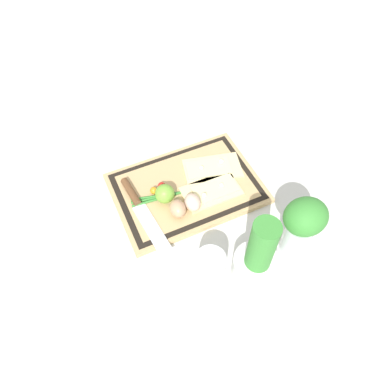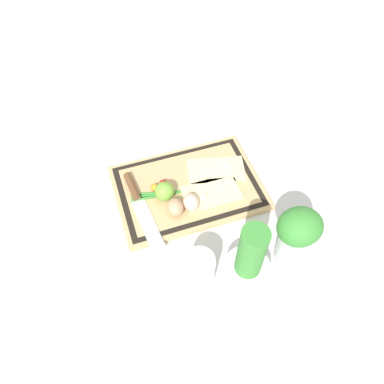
{
  "view_description": "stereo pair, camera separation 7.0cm",
  "coord_description": "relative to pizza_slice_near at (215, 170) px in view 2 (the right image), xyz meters",
  "views": [
    {
      "loc": [
        0.28,
        0.64,
        0.92
      ],
      "look_at": [
        0.0,
        0.04,
        0.04
      ],
      "focal_mm": 35.0,
      "sensor_mm": 36.0,
      "label": 1
    },
    {
      "loc": [
        0.21,
        0.66,
        0.92
      ],
      "look_at": [
        0.0,
        0.04,
        0.04
      ],
      "focal_mm": 35.0,
      "sensor_mm": 36.0,
      "label": 2
    }
  ],
  "objects": [
    {
      "name": "egg_pink",
      "position": [
        0.12,
        0.11,
        0.02
      ],
      "size": [
        0.05,
        0.06,
        0.05
      ],
      "primitive_type": "ellipsoid",
      "color": "beige",
      "rests_on": "cutting_board"
    },
    {
      "name": "cherry_tomato_yellow",
      "position": [
        0.2,
        0.01,
        0.01
      ],
      "size": [
        0.02,
        0.02,
        0.02
      ],
      "primitive_type": "sphere",
      "color": "orange",
      "rests_on": "cutting_board"
    },
    {
      "name": "cutting_board",
      "position": [
        0.1,
        0.03,
        -0.02
      ],
      "size": [
        0.44,
        0.31,
        0.02
      ],
      "color": "tan",
      "rests_on": "ground_plane"
    },
    {
      "name": "cherry_tomato_red",
      "position": [
        0.17,
        0.01,
        0.01
      ],
      "size": [
        0.03,
        0.03,
        0.03
      ],
      "primitive_type": "sphere",
      "color": "red",
      "rests_on": "cutting_board"
    },
    {
      "name": "pizza_slice_near",
      "position": [
        0.0,
        0.0,
        0.0
      ],
      "size": [
        0.2,
        0.14,
        0.02
      ],
      "color": "beige",
      "rests_on": "cutting_board"
    },
    {
      "name": "pizza_slice_far",
      "position": [
        0.04,
        0.08,
        0.0
      ],
      "size": [
        0.17,
        0.1,
        0.02
      ],
      "color": "beige",
      "rests_on": "cutting_board"
    },
    {
      "name": "herb_glass",
      "position": [
        -0.08,
        0.33,
        0.1
      ],
      "size": [
        0.11,
        0.1,
        0.2
      ],
      "color": "silver",
      "rests_on": "ground_plane"
    },
    {
      "name": "knife",
      "position": [
        0.26,
        0.03,
        0.0
      ],
      "size": [
        0.06,
        0.28,
        0.02
      ],
      "color": "silver",
      "rests_on": "cutting_board"
    },
    {
      "name": "egg_brown",
      "position": [
        0.16,
        0.11,
        0.02
      ],
      "size": [
        0.05,
        0.06,
        0.05
      ],
      "primitive_type": "ellipsoid",
      "color": "tan",
      "rests_on": "cutting_board"
    },
    {
      "name": "lime",
      "position": [
        0.18,
        0.05,
        0.02
      ],
      "size": [
        0.06,
        0.06,
        0.06
      ],
      "primitive_type": "sphere",
      "color": "#70A838",
      "rests_on": "cutting_board"
    },
    {
      "name": "scallion_bunch",
      "position": [
        0.12,
        0.05,
        -0.0
      ],
      "size": [
        0.31,
        0.08,
        0.01
      ],
      "color": "#388433",
      "rests_on": "cutting_board"
    },
    {
      "name": "ground_plane",
      "position": [
        0.1,
        0.03,
        -0.02
      ],
      "size": [
        6.0,
        6.0,
        0.0
      ],
      "primitive_type": "plane",
      "color": "silver"
    },
    {
      "name": "sauce_jar",
      "position": [
        0.16,
        0.31,
        0.02
      ],
      "size": [
        0.08,
        0.08,
        0.1
      ],
      "color": "silver",
      "rests_on": "ground_plane"
    },
    {
      "name": "herb_pot",
      "position": [
        0.05,
        0.35,
        0.06
      ],
      "size": [
        0.12,
        0.12,
        0.23
      ],
      "color": "white",
      "rests_on": "ground_plane"
    }
  ]
}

